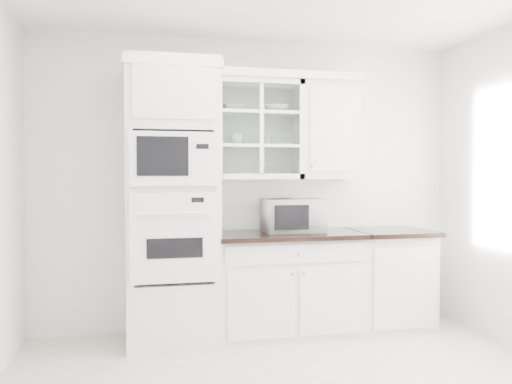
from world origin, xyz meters
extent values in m
cube|color=white|center=(0.00, 1.74, 1.35)|extent=(4.00, 0.02, 2.70)
cube|color=white|center=(-0.75, 1.43, 1.20)|extent=(0.76, 0.65, 2.40)
cube|color=white|center=(-0.75, 1.09, 0.94)|extent=(0.70, 0.03, 0.72)
cube|color=black|center=(-0.75, 1.07, 0.86)|extent=(0.44, 0.01, 0.16)
cube|color=white|center=(-0.75, 1.09, 1.56)|extent=(0.70, 0.03, 0.43)
cube|color=black|center=(-0.84, 1.07, 1.58)|extent=(0.40, 0.01, 0.31)
cube|color=white|center=(0.28, 1.45, 0.44)|extent=(1.30, 0.60, 0.88)
cube|color=black|center=(0.28, 1.42, 0.90)|extent=(1.32, 0.67, 0.04)
cube|color=white|center=(1.28, 1.45, 0.44)|extent=(0.70, 0.60, 0.88)
cube|color=black|center=(1.28, 1.42, 0.90)|extent=(0.72, 0.67, 0.04)
cube|color=white|center=(0.03, 1.58, 1.85)|extent=(0.80, 0.33, 0.90)
cube|color=white|center=(0.03, 1.58, 1.70)|extent=(0.74, 0.29, 0.02)
cube|color=white|center=(0.03, 1.58, 2.00)|extent=(0.74, 0.29, 0.02)
cube|color=white|center=(0.71, 1.58, 1.85)|extent=(0.55, 0.33, 0.90)
cube|color=white|center=(-0.07, 1.56, 2.33)|extent=(2.14, 0.38, 0.07)
imported|color=white|center=(0.32, 1.45, 1.07)|extent=(0.53, 0.44, 0.31)
imported|color=white|center=(-0.20, 1.57, 2.04)|extent=(0.25, 0.25, 0.06)
imported|color=white|center=(0.21, 1.58, 2.04)|extent=(0.25, 0.25, 0.07)
imported|color=white|center=(-0.17, 1.57, 1.76)|extent=(0.13, 0.13, 0.10)
imported|color=white|center=(0.12, 1.59, 1.75)|extent=(0.11, 0.11, 0.09)
camera|label=1|loc=(-0.95, -2.89, 1.44)|focal=35.00mm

